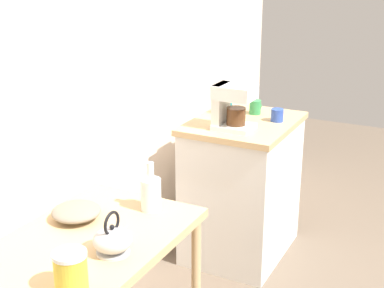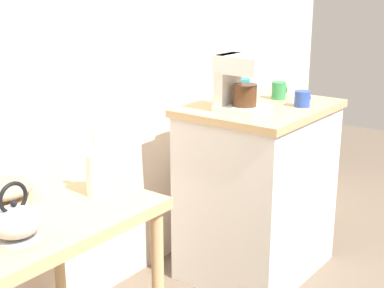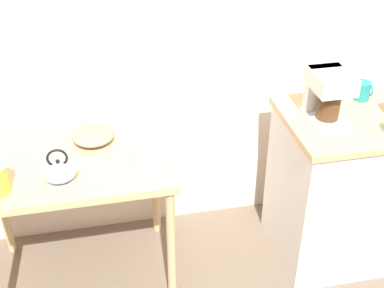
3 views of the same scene
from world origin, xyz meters
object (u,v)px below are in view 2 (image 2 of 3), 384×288
(mug_dark_teal, at_px, (242,88))
(bowl_stoneware, at_px, (1,188))
(glass_carafe_vase, at_px, (99,172))
(coffee_maker, at_px, (239,81))
(teakettle, at_px, (16,221))
(mug_tall_green, at_px, (279,90))
(mug_blue, at_px, (302,99))

(mug_dark_teal, bearing_deg, bowl_stoneware, 177.00)
(glass_carafe_vase, relative_size, coffee_maker, 0.87)
(teakettle, height_order, glass_carafe_vase, glass_carafe_vase)
(coffee_maker, xyz_separation_m, mug_dark_teal, (0.28, 0.16, -0.09))
(teakettle, height_order, mug_dark_teal, mug_dark_teal)
(bowl_stoneware, relative_size, mug_tall_green, 2.38)
(teakettle, distance_m, glass_carafe_vase, 0.40)
(glass_carafe_vase, bearing_deg, bowl_stoneware, 134.34)
(glass_carafe_vase, xyz_separation_m, coffee_maker, (0.89, 0.00, 0.19))
(coffee_maker, height_order, mug_blue, coffee_maker)
(coffee_maker, height_order, mug_tall_green, coffee_maker)
(teakettle, xyz_separation_m, mug_tall_green, (1.64, 0.06, 0.12))
(glass_carafe_vase, height_order, coffee_maker, coffee_maker)
(glass_carafe_vase, distance_m, mug_tall_green, 1.25)
(mug_dark_teal, height_order, mug_tall_green, mug_dark_teal)
(bowl_stoneware, height_order, mug_tall_green, mug_tall_green)
(teakettle, bearing_deg, mug_blue, -4.30)
(bowl_stoneware, bearing_deg, mug_blue, -16.86)
(glass_carafe_vase, height_order, mug_blue, glass_carafe_vase)
(teakettle, relative_size, coffee_maker, 0.71)
(mug_dark_teal, xyz_separation_m, mug_tall_green, (0.08, -0.17, -0.00))
(bowl_stoneware, distance_m, mug_tall_green, 1.50)
(glass_carafe_vase, distance_m, mug_dark_teal, 1.18)
(mug_blue, bearing_deg, teakettle, 175.70)
(teakettle, relative_size, mug_tall_green, 2.11)
(teakettle, xyz_separation_m, mug_blue, (1.55, -0.12, 0.11))
(glass_carafe_vase, relative_size, mug_dark_teal, 2.30)
(mug_dark_teal, bearing_deg, teakettle, -171.56)
(teakettle, xyz_separation_m, coffee_maker, (1.28, 0.07, 0.22))
(mug_blue, bearing_deg, bowl_stoneware, 163.14)
(coffee_maker, distance_m, mug_tall_green, 0.37)
(bowl_stoneware, xyz_separation_m, teakettle, (-0.16, -0.30, 0.02))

